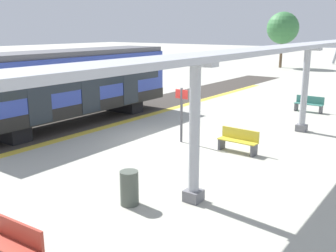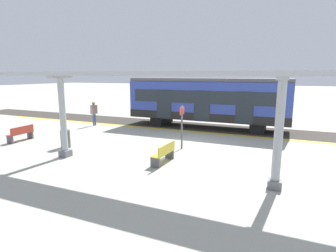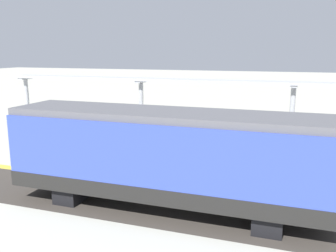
# 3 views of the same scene
# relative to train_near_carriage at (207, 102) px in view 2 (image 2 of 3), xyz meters

# --- Properties ---
(ground_plane) EXTENTS (176.00, 176.00, 0.00)m
(ground_plane) POSITION_rel_train_near_carriage_xyz_m (5.74, 0.24, -1.82)
(ground_plane) COLOR #A8A79A
(tactile_edge_strip) EXTENTS (0.48, 34.50, 0.01)m
(tactile_edge_strip) POSITION_rel_train_near_carriage_xyz_m (1.83, 0.24, -1.82)
(tactile_edge_strip) COLOR gold
(tactile_edge_strip) RESTS_ON ground
(trackbed) EXTENTS (3.20, 46.50, 0.01)m
(trackbed) POSITION_rel_train_near_carriage_xyz_m (-0.01, 0.24, -1.82)
(trackbed) COLOR #38332D
(trackbed) RESTS_ON ground
(train_near_carriage) EXTENTS (2.65, 11.05, 3.48)m
(train_near_carriage) POSITION_rel_train_near_carriage_xyz_m (0.00, 0.00, 0.00)
(train_near_carriage) COLOR #2F42A1
(train_near_carriage) RESTS_ON ground
(canopy_pillar_second) EXTENTS (1.10, 0.44, 3.68)m
(canopy_pillar_second) POSITION_rel_train_near_carriage_xyz_m (9.44, -4.08, 0.04)
(canopy_pillar_second) COLOR slate
(canopy_pillar_second) RESTS_ON ground
(canopy_pillar_third) EXTENTS (1.10, 0.44, 3.68)m
(canopy_pillar_third) POSITION_rel_train_near_carriage_xyz_m (9.44, 4.94, 0.04)
(canopy_pillar_third) COLOR slate
(canopy_pillar_third) RESTS_ON ground
(canopy_beam) EXTENTS (1.20, 27.68, 0.16)m
(canopy_beam) POSITION_rel_train_near_carriage_xyz_m (9.44, 0.27, 1.93)
(canopy_beam) COLOR #A8AAB2
(canopy_beam) RESTS_ON canopy_pillar_nearest
(bench_mid_platform) EXTENTS (1.52, 0.51, 0.86)m
(bench_mid_platform) POSITION_rel_train_near_carriage_xyz_m (8.51, 0.50, -1.38)
(bench_mid_platform) COLOR gold
(bench_mid_platform) RESTS_ON ground
(bench_far_end) EXTENTS (1.52, 0.51, 0.86)m
(bench_far_end) POSITION_rel_train_near_carriage_xyz_m (8.17, -8.56, -1.38)
(bench_far_end) COLOR #A03225
(bench_far_end) RESTS_ON ground
(trash_bin) EXTENTS (0.48, 0.48, 0.91)m
(trash_bin) POSITION_rel_train_near_carriage_xyz_m (8.22, -5.24, -1.37)
(trash_bin) COLOR #484F46
(trash_bin) RESTS_ON ground
(platform_info_sign) EXTENTS (0.56, 0.10, 2.20)m
(platform_info_sign) POSITION_rel_train_near_carriage_xyz_m (6.06, 0.37, -0.50)
(platform_info_sign) COLOR #4C4C51
(platform_info_sign) RESTS_ON ground
(passenger_waiting_near_edge) EXTENTS (0.53, 0.28, 1.76)m
(passenger_waiting_near_edge) POSITION_rel_train_near_carriage_xyz_m (2.60, -7.85, -0.72)
(passenger_waiting_near_edge) COLOR #344E8B
(passenger_waiting_near_edge) RESTS_ON ground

